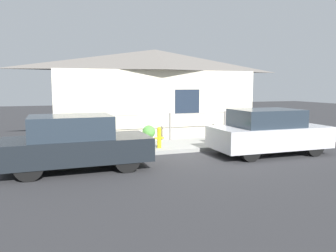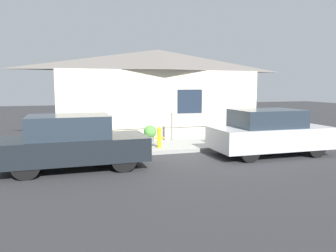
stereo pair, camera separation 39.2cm
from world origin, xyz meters
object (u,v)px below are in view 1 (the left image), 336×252
(car_left, at_px, (76,143))
(potted_plant_near_hydrant, at_px, (149,133))
(potted_plant_by_fence, at_px, (81,138))
(fire_hydrant, at_px, (159,137))
(car_right, at_px, (268,132))

(car_left, relative_size, potted_plant_near_hydrant, 5.95)
(potted_plant_near_hydrant, xyz_separation_m, potted_plant_by_fence, (-2.51, -0.35, -0.00))
(car_left, relative_size, fire_hydrant, 5.30)
(car_right, relative_size, potted_plant_by_fence, 5.78)
(fire_hydrant, height_order, potted_plant_by_fence, fire_hydrant)
(car_left, xyz_separation_m, fire_hydrant, (2.85, 1.59, -0.22))
(potted_plant_near_hydrant, bearing_deg, fire_hydrant, -88.99)
(car_left, height_order, potted_plant_near_hydrant, car_left)
(car_left, relative_size, potted_plant_by_fence, 5.77)
(car_right, height_order, fire_hydrant, car_right)
(car_left, relative_size, car_right, 1.00)
(fire_hydrant, height_order, potted_plant_near_hydrant, fire_hydrant)
(car_left, bearing_deg, potted_plant_near_hydrant, 44.09)
(potted_plant_near_hydrant, bearing_deg, car_left, -135.43)
(car_right, xyz_separation_m, potted_plant_by_fence, (-5.78, 2.44, -0.25))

